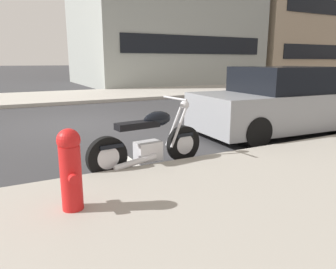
# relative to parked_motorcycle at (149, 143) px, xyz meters

# --- Properties ---
(ground_plane) EXTENTS (260.00, 260.00, 0.00)m
(ground_plane) POSITION_rel_parked_motorcycle_xyz_m (-0.14, 4.12, -0.42)
(ground_plane) COLOR #333335
(sidewalk_far_curb) EXTENTS (120.00, 5.00, 0.14)m
(sidewalk_far_curb) POSITION_rel_parked_motorcycle_xyz_m (11.86, 10.82, -0.35)
(sidewalk_far_curb) COLOR #ADA89E
(sidewalk_far_curb) RESTS_ON ground
(parking_stall_stripe) EXTENTS (0.12, 2.20, 0.01)m
(parking_stall_stripe) POSITION_rel_parked_motorcycle_xyz_m (-0.14, 0.52, -0.42)
(parking_stall_stripe) COLOR silver
(parking_stall_stripe) RESTS_ON ground
(parked_motorcycle) EXTENTS (2.00, 0.63, 1.10)m
(parked_motorcycle) POSITION_rel_parked_motorcycle_xyz_m (0.00, 0.00, 0.00)
(parked_motorcycle) COLOR black
(parked_motorcycle) RESTS_ON ground
(parked_car_second_in_row) EXTENTS (4.13, 2.05, 1.55)m
(parked_car_second_in_row) POSITION_rel_parked_motorcycle_xyz_m (3.78, 0.95, 0.30)
(parked_car_second_in_row) COLOR gray
(parked_car_second_in_row) RESTS_ON ground
(fire_hydrant) EXTENTS (0.24, 0.36, 0.87)m
(fire_hydrant) POSITION_rel_parked_motorcycle_xyz_m (-1.42, -1.19, 0.18)
(fire_hydrant) COLOR red
(fire_hydrant) RESTS_ON sidewalk_near_curb
(townhouse_far_uphill) EXTENTS (11.92, 10.30, 12.13)m
(townhouse_far_uphill) POSITION_rel_parked_motorcycle_xyz_m (9.12, 18.23, 5.64)
(townhouse_far_uphill) COLOR #939993
(townhouse_far_uphill) RESTS_ON ground
(townhouse_near_left) EXTENTS (12.50, 11.84, 10.84)m
(townhouse_near_left) POSITION_rel_parked_motorcycle_xyz_m (21.96, 19.00, 5.00)
(townhouse_near_left) COLOR tan
(townhouse_near_left) RESTS_ON ground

